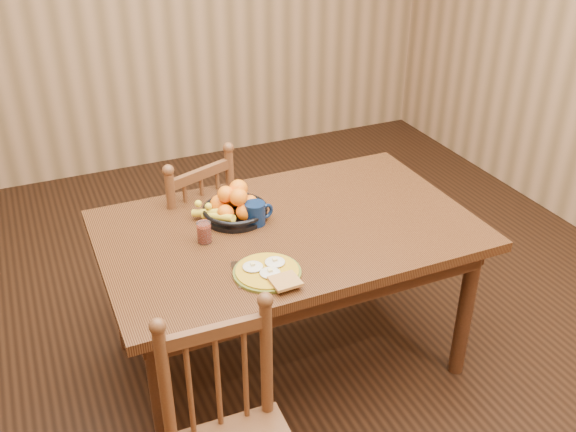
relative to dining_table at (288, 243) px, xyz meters
name	(u,v)px	position (x,y,z in m)	size (l,w,h in m)	color
room	(288,93)	(0.00, 0.00, 0.68)	(4.52, 5.02, 2.72)	black
dining_table	(288,243)	(0.00, 0.00, 0.00)	(1.60, 1.00, 0.75)	black
chair_far	(188,237)	(-0.31, 0.56, -0.21)	(0.54, 0.53, 0.94)	#4F2917
breakfast_plate	(268,272)	(-0.22, -0.30, 0.10)	(0.26, 0.29, 0.04)	#59601E
fork	(238,273)	(-0.32, -0.25, 0.09)	(0.06, 0.18, 0.00)	silver
spoon	(243,268)	(-0.29, -0.23, 0.09)	(0.06, 0.16, 0.01)	silver
coffee_mug	(256,213)	(-0.12, 0.08, 0.14)	(0.13, 0.09, 0.10)	#0A1A3A
juice_glass	(204,233)	(-0.37, 0.02, 0.13)	(0.06, 0.06, 0.09)	silver
fruit_bowl	(234,207)	(-0.19, 0.16, 0.14)	(0.32, 0.29, 0.17)	black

